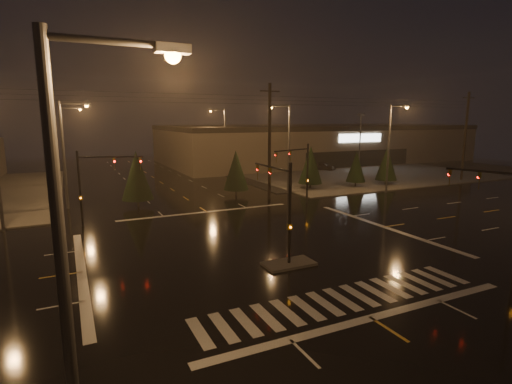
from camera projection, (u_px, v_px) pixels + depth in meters
ground at (259, 246)px, 26.84m from camera, size 140.00×140.00×0.00m
sidewalk_ne at (343, 170)px, 66.16m from camera, size 36.00×36.00×0.12m
median_island at (289, 264)px, 23.27m from camera, size 3.00×1.60×0.15m
crosswalk at (342, 299)px, 18.84m from camera, size 15.00×2.60×0.01m
stop_bar_near at (371, 318)px, 17.06m from camera, size 16.00×0.50×0.01m
stop_bar_far at (207, 212)px, 36.60m from camera, size 16.00×0.50×0.01m
parking_lot at (374, 170)px, 66.50m from camera, size 50.00×24.00×0.08m
retail_building at (315, 142)px, 81.79m from camera, size 60.20×28.30×7.20m
signal_mast_median at (282, 199)px, 23.43m from camera, size 0.25×4.59×6.00m
signal_mast_ne at (301, 167)px, 39.17m from camera, size 4.84×1.86×6.00m
signal_mast_nw at (93, 179)px, 31.14m from camera, size 4.84×1.86×6.00m
signal_mast_se at (505, 206)px, 21.83m from camera, size 1.55×3.87×6.00m
streetlight_0 at (79, 254)px, 7.74m from camera, size 2.77×0.32×10.00m
streetlight_1 at (67, 147)px, 37.05m from camera, size 2.77×0.32×10.00m
streetlight_2 at (66, 140)px, 51.26m from camera, size 2.77×0.32×10.00m
streetlight_3 at (287, 143)px, 44.73m from camera, size 2.77×0.32×10.00m
streetlight_4 at (223, 136)px, 62.50m from camera, size 2.77×0.32×10.00m
streetlight_6 at (391, 142)px, 45.03m from camera, size 0.32×2.77×10.00m
utility_pole_1 at (270, 141)px, 41.55m from camera, size 2.20×0.32×12.00m
utility_pole_2 at (465, 136)px, 54.24m from camera, size 2.20×0.32×12.00m
conifer_0 at (311, 165)px, 48.17m from camera, size 2.89×2.89×5.21m
conifer_1 at (356, 167)px, 49.57m from camera, size 2.40×2.40×4.45m
conifer_2 at (387, 163)px, 51.00m from camera, size 2.71×2.71×4.93m
conifer_3 at (137, 175)px, 38.42m from camera, size 3.02×3.02×5.41m
conifer_4 at (236, 170)px, 43.86m from camera, size 2.77×2.77×5.03m
car_parked at (323, 166)px, 66.28m from camera, size 3.73×4.49×1.44m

